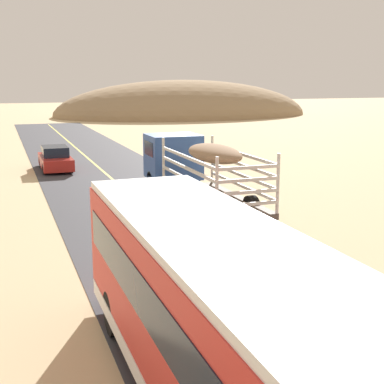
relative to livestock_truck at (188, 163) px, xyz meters
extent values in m
plane|color=#CCB284|center=(-2.23, -13.21, -1.79)|extent=(240.00, 240.00, 0.00)
cube|color=#38383D|center=(-2.23, -13.21, -1.78)|extent=(8.00, 120.00, 0.02)
cube|color=#D8CC4C|center=(-2.23, -13.21, -1.77)|extent=(0.16, 117.60, 0.00)
cube|color=#3359A5|center=(0.00, 2.16, 0.03)|extent=(2.50, 2.20, 2.20)
cube|color=#192333|center=(0.00, 2.16, 0.48)|extent=(2.53, 1.54, 0.70)
cube|color=brown|center=(0.00, -3.24, -1.07)|extent=(2.50, 6.40, 0.24)
cylinder|color=silver|center=(-1.19, -0.10, 0.15)|extent=(0.12, 0.12, 2.20)
cylinder|color=silver|center=(1.19, -0.10, 0.15)|extent=(0.12, 0.12, 2.20)
cylinder|color=silver|center=(-1.19, -6.38, 0.15)|extent=(0.12, 0.12, 2.20)
cylinder|color=silver|center=(1.19, -6.38, 0.15)|extent=(0.12, 0.12, 2.20)
cube|color=silver|center=(-1.21, -3.24, -0.51)|extent=(0.08, 6.30, 0.12)
cube|color=silver|center=(1.21, -3.24, -0.51)|extent=(0.08, 6.30, 0.12)
cube|color=silver|center=(0.00, -6.40, -0.51)|extent=(2.40, 0.08, 0.12)
cube|color=silver|center=(-1.21, -3.24, -0.07)|extent=(0.08, 6.30, 0.12)
cube|color=silver|center=(1.21, -3.24, -0.07)|extent=(0.08, 6.30, 0.12)
cube|color=silver|center=(0.00, -6.40, -0.07)|extent=(2.40, 0.08, 0.12)
cube|color=silver|center=(-1.21, -3.24, 0.37)|extent=(0.08, 6.30, 0.12)
cube|color=silver|center=(1.21, -3.24, 0.37)|extent=(0.08, 6.30, 0.12)
cube|color=silver|center=(0.00, -6.40, 0.37)|extent=(2.40, 0.08, 0.12)
cube|color=silver|center=(-1.21, -3.24, 0.81)|extent=(0.08, 6.30, 0.12)
cube|color=silver|center=(1.21, -3.24, 0.81)|extent=(0.08, 6.30, 0.12)
cube|color=silver|center=(0.00, -6.40, 0.81)|extent=(2.40, 0.08, 0.12)
ellipsoid|color=#8C6B4C|center=(0.00, -3.24, 0.90)|extent=(1.75, 3.84, 0.70)
cylinder|color=black|center=(-1.09, 2.16, -1.22)|extent=(0.32, 1.10, 1.10)
cylinder|color=black|center=(1.09, 2.16, -1.22)|extent=(0.32, 1.10, 1.10)
cylinder|color=black|center=(-1.09, -4.52, -1.22)|extent=(0.32, 1.10, 1.10)
cylinder|color=black|center=(1.09, -4.52, -1.22)|extent=(0.32, 1.10, 1.10)
cube|color=red|center=(-4.90, -15.21, -0.07)|extent=(2.50, 10.00, 2.70)
cube|color=white|center=(-4.90, -15.21, 1.36)|extent=(2.45, 9.80, 0.16)
cube|color=#192333|center=(-4.90, -15.21, 0.40)|extent=(2.54, 9.20, 0.80)
cube|color=silver|center=(-4.90, -15.21, -1.22)|extent=(2.53, 9.80, 0.36)
cylinder|color=black|center=(-6.00, -11.96, -1.27)|extent=(0.30, 1.00, 1.00)
cylinder|color=black|center=(-3.80, -11.96, -1.27)|extent=(0.30, 1.00, 1.00)
cube|color=#B2261E|center=(-4.90, 10.97, -1.26)|extent=(1.80, 4.40, 0.70)
cube|color=#192333|center=(-4.90, 11.07, -0.61)|extent=(1.53, 2.20, 0.60)
cylinder|color=black|center=(-5.69, 12.29, -1.44)|extent=(0.22, 0.66, 0.66)
cylinder|color=black|center=(-4.11, 12.29, -1.44)|extent=(0.22, 0.66, 0.66)
cylinder|color=black|center=(-5.69, 9.65, -1.44)|extent=(0.22, 0.66, 0.66)
cylinder|color=black|center=(-4.11, 9.65, -1.44)|extent=(0.22, 0.66, 0.66)
ellipsoid|color=#997C5A|center=(19.22, 55.99, -1.79)|extent=(39.96, 25.71, 10.81)
camera|label=1|loc=(-8.13, -22.93, 3.87)|focal=49.72mm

